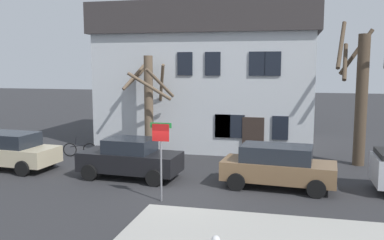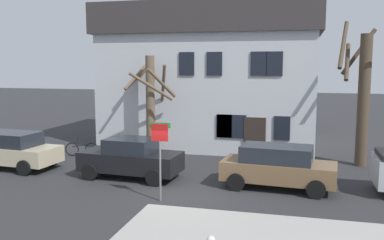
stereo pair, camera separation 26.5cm
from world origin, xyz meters
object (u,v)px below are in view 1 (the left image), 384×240
object	(u,v)px
car_black_sedan	(130,158)
car_beige_wagon	(6,150)
building_main	(211,75)
tree_bare_near	(149,100)
bicycle_leaning	(80,149)
car_brown_wagon	(278,166)
tree_bare_mid	(360,92)
street_sign_pole	(161,147)

from	to	relation	value
car_black_sedan	car_beige_wagon	bearing A→B (deg)	177.86
building_main	tree_bare_near	xyz separation A→B (m)	(-2.34, -4.70, -1.18)
building_main	bicycle_leaning	world-z (taller)	building_main
car_beige_wagon	car_brown_wagon	xyz separation A→B (m)	(12.24, -0.29, -0.00)
bicycle_leaning	tree_bare_mid	bearing A→B (deg)	5.65
street_sign_pole	tree_bare_mid	bearing A→B (deg)	44.46
tree_bare_near	car_beige_wagon	bearing A→B (deg)	-144.08
car_beige_wagon	car_black_sedan	bearing A→B (deg)	-2.14
tree_bare_near	street_sign_pole	world-z (taller)	tree_bare_near
street_sign_pole	bicycle_leaning	distance (m)	8.84
street_sign_pole	bicycle_leaning	size ratio (longest dim) A/B	1.62
car_beige_wagon	street_sign_pole	xyz separation A→B (m)	(8.34, -2.86, 1.07)
building_main	tree_bare_near	size ratio (longest dim) A/B	2.23
building_main	car_beige_wagon	size ratio (longest dim) A/B	2.55
building_main	bicycle_leaning	size ratio (longest dim) A/B	7.19
car_black_sedan	street_sign_pole	size ratio (longest dim) A/B	1.56
building_main	car_black_sedan	bearing A→B (deg)	-100.94
tree_bare_mid	car_black_sedan	bearing A→B (deg)	-154.03
building_main	car_brown_wagon	distance (m)	10.51
building_main	street_sign_pole	world-z (taller)	building_main
tree_bare_mid	street_sign_pole	xyz separation A→B (m)	(-7.48, -7.35, -1.51)
building_main	tree_bare_mid	xyz separation A→B (m)	(7.95, -4.23, -0.65)
street_sign_pole	building_main	bearing A→B (deg)	92.29
tree_bare_near	tree_bare_mid	bearing A→B (deg)	2.61
tree_bare_mid	car_beige_wagon	distance (m)	16.65
tree_bare_near	car_beige_wagon	xyz separation A→B (m)	(-5.54, -4.01, -2.05)
car_beige_wagon	car_brown_wagon	distance (m)	12.24
car_brown_wagon	bicycle_leaning	xyz separation A→B (m)	(-10.22, 3.40, -0.50)
building_main	tree_bare_near	distance (m)	5.38
building_main	tree_bare_mid	bearing A→B (deg)	-28.00
car_beige_wagon	street_sign_pole	world-z (taller)	street_sign_pole
car_black_sedan	street_sign_pole	world-z (taller)	street_sign_pole
tree_bare_near	street_sign_pole	distance (m)	7.49
car_black_sedan	car_brown_wagon	size ratio (longest dim) A/B	0.98
building_main	car_beige_wagon	bearing A→B (deg)	-132.12
building_main	street_sign_pole	distance (m)	11.78
tree_bare_near	car_brown_wagon	xyz separation A→B (m)	(6.70, -4.30, -2.06)
car_black_sedan	tree_bare_near	bearing A→B (deg)	98.16
street_sign_pole	bicycle_leaning	world-z (taller)	street_sign_pole
bicycle_leaning	car_black_sedan	bearing A→B (deg)	-39.02
car_beige_wagon	bicycle_leaning	world-z (taller)	car_beige_wagon
car_beige_wagon	bicycle_leaning	xyz separation A→B (m)	(2.02, 3.12, -0.51)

